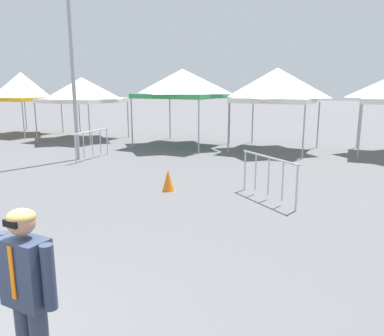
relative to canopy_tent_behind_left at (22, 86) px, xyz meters
The scene contains 9 objects.
canopy_tent_behind_left is the anchor object (origin of this frame).
canopy_tent_far_left 4.35m from the canopy_tent_behind_left, ahead, with size 3.50×3.50×3.10m.
canopy_tent_behind_right 9.83m from the canopy_tent_behind_left, ahead, with size 3.54×3.54×3.43m.
canopy_tent_far_right 13.97m from the canopy_tent_behind_left, ahead, with size 3.27×3.27×3.43m.
person_foreground 20.47m from the canopy_tent_behind_left, 41.20° to the right, with size 0.65×0.27×1.78m.
light_pole_opposite_side 9.40m from the canopy_tent_behind_left, 29.95° to the right, with size 0.36×0.36×9.08m.
crowd_barrier_near_person 17.03m from the canopy_tent_behind_left, 22.66° to the right, with size 1.70×1.32×1.08m.
crowd_barrier_mid_lot 9.48m from the canopy_tent_behind_left, 26.88° to the right, with size 0.23×2.10×1.08m.
traffic_cone_lot_center 14.93m from the canopy_tent_behind_left, 27.81° to the right, with size 0.32×0.32×0.57m, color orange.
Camera 1 is at (3.32, -1.60, 2.77)m, focal length 36.27 mm.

